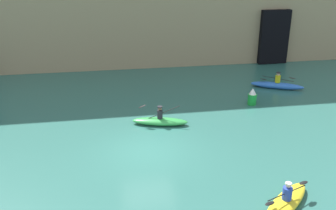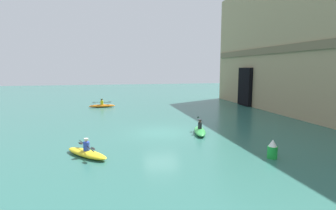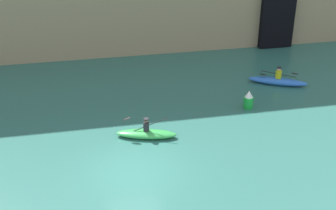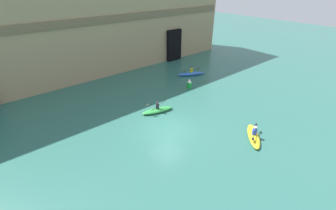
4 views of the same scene
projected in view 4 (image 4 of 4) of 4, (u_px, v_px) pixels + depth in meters
name	position (u px, v px, depth m)	size (l,w,h in m)	color
ground_plane	(168.00, 129.00, 18.12)	(120.00, 120.00, 0.00)	#2D665B
cliff_bluff	(78.00, 11.00, 26.03)	(40.50, 7.38, 14.70)	#9E8966
kayak_yellow	(254.00, 136.00, 17.06)	(2.86, 2.64, 1.00)	yellow
kayak_green	(158.00, 110.00, 20.36)	(3.03, 1.49, 1.14)	green
kayak_blue	(191.00, 73.00, 28.09)	(3.43, 2.14, 1.14)	blue
marker_buoy	(189.00, 84.00, 24.78)	(0.52, 0.52, 1.02)	green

